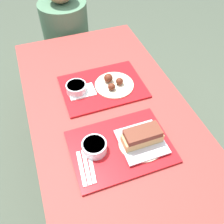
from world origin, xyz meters
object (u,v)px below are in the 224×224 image
object	(u,v)px
tray_far	(103,87)
wings_plate_far	(113,83)
tray_near	(120,147)
brisket_sandwich_plate	(142,139)
person_seated_across	(65,27)
bowl_coleslaw_near	(94,147)
bowl_coleslaw_far	(76,88)

from	to	relation	value
tray_far	wings_plate_far	distance (m)	0.06
tray_near	tray_far	world-z (taller)	same
brisket_sandwich_plate	wings_plate_far	bearing A→B (deg)	88.19
person_seated_across	bowl_coleslaw_near	bearing A→B (deg)	-96.02
bowl_coleslaw_far	tray_near	bearing A→B (deg)	-76.68
tray_far	person_seated_across	bearing A→B (deg)	92.86
tray_near	bowl_coleslaw_far	size ratio (longest dim) A/B	4.12
tray_far	brisket_sandwich_plate	size ratio (longest dim) A/B	2.15
bowl_coleslaw_near	person_seated_across	bearing A→B (deg)	83.98
bowl_coleslaw_near	brisket_sandwich_plate	xyz separation A→B (m)	(0.21, -0.04, 0.01)
brisket_sandwich_plate	bowl_coleslaw_far	xyz separation A→B (m)	(-0.19, 0.43, -0.01)
bowl_coleslaw_near	bowl_coleslaw_far	world-z (taller)	same
tray_near	tray_far	size ratio (longest dim) A/B	1.00
bowl_coleslaw_near	tray_far	bearing A→B (deg)	66.72
bowl_coleslaw_near	person_seated_across	world-z (taller)	person_seated_across
tray_near	brisket_sandwich_plate	distance (m)	0.11
brisket_sandwich_plate	bowl_coleslaw_far	world-z (taller)	brisket_sandwich_plate
brisket_sandwich_plate	bowl_coleslaw_near	bearing A→B (deg)	170.53
bowl_coleslaw_far	person_seated_across	size ratio (longest dim) A/B	0.16
brisket_sandwich_plate	wings_plate_far	distance (m)	0.41
tray_far	wings_plate_far	xyz separation A→B (m)	(0.06, -0.01, 0.02)
tray_far	person_seated_across	distance (m)	0.82
tray_near	wings_plate_far	world-z (taller)	wings_plate_far
bowl_coleslaw_near	bowl_coleslaw_far	size ratio (longest dim) A/B	1.00
tray_near	bowl_coleslaw_near	world-z (taller)	bowl_coleslaw_near
brisket_sandwich_plate	person_seated_across	xyz separation A→B (m)	(-0.09, 1.24, -0.10)
brisket_sandwich_plate	bowl_coleslaw_far	bearing A→B (deg)	114.24
person_seated_across	bowl_coleslaw_far	bearing A→B (deg)	-97.56
bowl_coleslaw_near	wings_plate_far	world-z (taller)	wings_plate_far
tray_far	bowl_coleslaw_far	xyz separation A→B (m)	(-0.15, 0.00, 0.03)
tray_far	brisket_sandwich_plate	world-z (taller)	brisket_sandwich_plate
wings_plate_far	person_seated_across	world-z (taller)	person_seated_across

